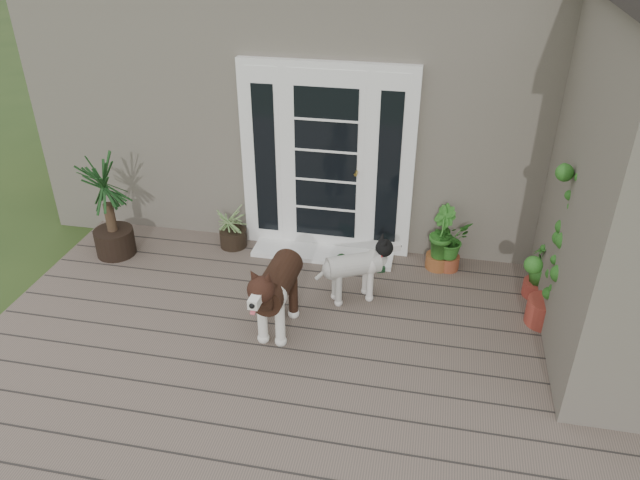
# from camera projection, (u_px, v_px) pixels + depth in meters

# --- Properties ---
(deck) EXTENTS (6.20, 4.60, 0.12)m
(deck) POSITION_uv_depth(u_px,v_px,m) (300.00, 382.00, 5.23)
(deck) COLOR #6B5B4C
(deck) RESTS_ON ground
(house_main) EXTENTS (7.40, 4.00, 3.10)m
(house_main) POSITION_uv_depth(u_px,v_px,m) (370.00, 79.00, 8.09)
(house_main) COLOR #665E54
(house_main) RESTS_ON ground
(door_unit) EXTENTS (1.90, 0.14, 2.15)m
(door_unit) POSITION_uv_depth(u_px,v_px,m) (327.00, 161.00, 6.56)
(door_unit) COLOR white
(door_unit) RESTS_ON deck
(door_step) EXTENTS (1.60, 0.40, 0.05)m
(door_step) POSITION_uv_depth(u_px,v_px,m) (323.00, 253.00, 6.92)
(door_step) COLOR white
(door_step) RESTS_ON deck
(brindle_dog) EXTENTS (0.45, 0.96, 0.79)m
(brindle_dog) POSITION_uv_depth(u_px,v_px,m) (278.00, 295.00, 5.58)
(brindle_dog) COLOR #351E13
(brindle_dog) RESTS_ON deck
(white_dog) EXTENTS (0.78, 0.60, 0.60)m
(white_dog) POSITION_uv_depth(u_px,v_px,m) (353.00, 274.00, 6.04)
(white_dog) COLOR white
(white_dog) RESTS_ON deck
(spider_plant) EXTENTS (0.63, 0.63, 0.55)m
(spider_plant) POSITION_uv_depth(u_px,v_px,m) (232.00, 225.00, 6.98)
(spider_plant) COLOR #9AB46F
(spider_plant) RESTS_ON deck
(yucca) EXTENTS (1.04, 1.04, 1.21)m
(yucca) POSITION_uv_depth(u_px,v_px,m) (108.00, 207.00, 6.66)
(yucca) COLOR black
(yucca) RESTS_ON deck
(herb_a) EXTENTS (0.55, 0.55, 0.50)m
(herb_a) POSITION_uv_depth(u_px,v_px,m) (450.00, 249.00, 6.57)
(herb_a) COLOR #1D5117
(herb_a) RESTS_ON deck
(herb_b) EXTENTS (0.41, 0.41, 0.53)m
(herb_b) POSITION_uv_depth(u_px,v_px,m) (439.00, 247.00, 6.58)
(herb_b) COLOR #1C621E
(herb_b) RESTS_ON deck
(herb_c) EXTENTS (0.44, 0.44, 0.49)m
(herb_c) POSITION_uv_depth(u_px,v_px,m) (540.00, 275.00, 6.13)
(herb_c) COLOR #285819
(herb_c) RESTS_ON deck
(sapling) EXTENTS (0.66, 0.66, 1.84)m
(sapling) POSITION_uv_depth(u_px,v_px,m) (561.00, 240.00, 5.39)
(sapling) COLOR #184E16
(sapling) RESTS_ON deck
(clog_left) EXTENTS (0.21, 0.29, 0.08)m
(clog_left) POSITION_uv_depth(u_px,v_px,m) (379.00, 264.00, 6.69)
(clog_left) COLOR black
(clog_left) RESTS_ON deck
(clog_right) EXTENTS (0.30, 0.37, 0.10)m
(clog_right) POSITION_uv_depth(u_px,v_px,m) (336.00, 264.00, 6.68)
(clog_right) COLOR #163917
(clog_right) RESTS_ON deck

